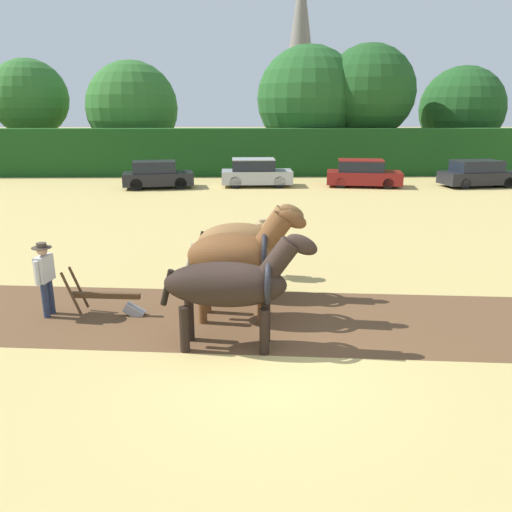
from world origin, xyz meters
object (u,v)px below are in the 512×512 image
object	(u,v)px
tree_right	(462,109)
parked_car_left	(256,173)
tree_center_right	(369,92)
draft_horse_trail_left	(244,242)
church_spire	(300,53)
plow	(112,301)
farmer_at_plow	(45,274)
parked_car_far_left	(157,175)
tree_center_left	(132,108)
parked_car_center_left	(363,174)
draft_horse_lead_right	(238,256)
farmer_beside_team	(262,244)
tree_center	(308,99)
draft_horse_lead_left	(232,284)
tree_left	(30,98)
parked_car_center	(478,174)

from	to	relation	value
tree_right	parked_car_left	bearing A→B (deg)	-147.26
tree_center_right	draft_horse_trail_left	distance (m)	27.80
church_spire	plow	bearing A→B (deg)	-100.37
farmer_at_plow	parked_car_far_left	xyz separation A→B (m)	(-0.74, 18.38, -0.22)
tree_center_left	parked_car_center_left	xyz separation A→B (m)	(15.13, -9.75, -3.67)
draft_horse_lead_right	farmer_beside_team	size ratio (longest dim) A/B	1.66
tree_center	tree_center_right	distance (m)	4.31
plow	parked_car_far_left	world-z (taller)	parked_car_far_left
draft_horse_lead_right	parked_car_center_left	distance (m)	20.14
church_spire	parked_car_left	size ratio (longest dim) A/B	4.85
parked_car_center_left	parked_car_left	bearing A→B (deg)	-173.32
church_spire	draft_horse_lead_left	size ratio (longest dim) A/B	6.72
tree_center_right	farmer_beside_team	world-z (taller)	tree_center_right
plow	tree_center	bearing A→B (deg)	79.77
tree_center_left	farmer_beside_team	size ratio (longest dim) A/B	4.90
draft_horse_trail_left	tree_right	bearing A→B (deg)	64.36
tree_right	farmer_at_plow	distance (m)	36.05
tree_left	draft_horse_trail_left	bearing A→B (deg)	-60.17
church_spire	parked_car_center	bearing A→B (deg)	-77.02
church_spire	plow	xyz separation A→B (m)	(-9.13, -49.92, -10.07)
church_spire	draft_horse_trail_left	xyz separation A→B (m)	(-6.26, -48.81, -9.06)
plow	farmer_beside_team	bearing A→B (deg)	41.48
farmer_at_plow	parked_car_center_left	xyz separation A→B (m)	(11.08, 18.66, -0.21)
plow	tree_right	bearing A→B (deg)	61.24
farmer_beside_team	parked_car_far_left	bearing A→B (deg)	88.46
farmer_beside_team	parked_car_center_left	xyz separation A→B (m)	(6.34, 16.17, -0.17)
parked_car_center_left	church_spire	bearing A→B (deg)	100.31
plow	draft_horse_trail_left	bearing A→B (deg)	26.01
tree_center_left	tree_center_right	xyz separation A→B (m)	(17.19, -1.29, 1.09)
tree_center	farmer_at_plow	distance (m)	29.44
tree_center_left	parked_car_center	size ratio (longest dim) A/B	1.70
tree_center	parked_car_center_left	distance (m)	10.30
tree_right	parked_car_far_left	xyz separation A→B (m)	(-21.60, -10.83, -3.59)
parked_car_center_left	parked_car_center	distance (m)	6.68
parked_car_center	plow	bearing A→B (deg)	-140.72
farmer_beside_team	parked_car_center	world-z (taller)	farmer_beside_team
farmer_beside_team	tree_right	bearing A→B (deg)	38.35
draft_horse_trail_left	parked_car_left	xyz separation A→B (m)	(0.63, 17.83, -0.57)
farmer_at_plow	plow	bearing A→B (deg)	10.33
tree_left	parked_car_far_left	world-z (taller)	tree_left
farmer_beside_team	tree_left	bearing A→B (deg)	101.31
church_spire	draft_horse_lead_right	world-z (taller)	church_spire
church_spire	parked_car_far_left	distance (m)	34.85
church_spire	farmer_beside_team	distance (m)	48.72
draft_horse_trail_left	farmer_beside_team	size ratio (longest dim) A/B	1.66
draft_horse_lead_right	tree_center	bearing A→B (deg)	85.28
tree_center_right	plow	world-z (taller)	tree_center_right
tree_left	draft_horse_lead_left	bearing A→B (deg)	-62.71
tree_center_left	draft_horse_lead_right	distance (m)	29.94
farmer_at_plow	farmer_beside_team	xyz separation A→B (m)	(4.74, 2.49, -0.04)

